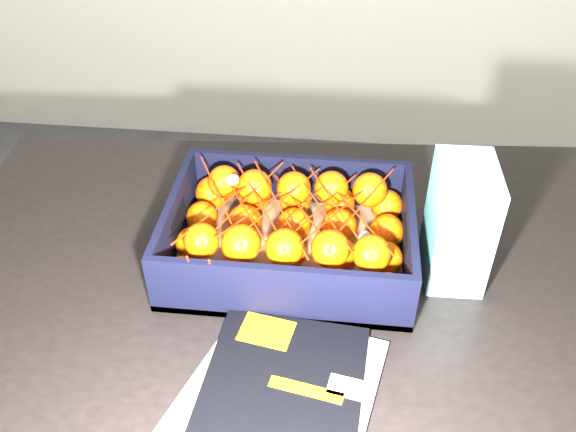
# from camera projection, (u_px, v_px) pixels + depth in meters

# --- Properties ---
(table) EXTENTS (1.26, 0.89, 0.75)m
(table) POSITION_uv_depth(u_px,v_px,m) (294.00, 314.00, 1.07)
(table) COLOR black
(table) RESTS_ON ground
(magazine_stack) EXTENTS (0.31, 0.33, 0.02)m
(magazine_stack) POSITION_uv_depth(u_px,v_px,m) (277.00, 402.00, 0.81)
(magazine_stack) COLOR silver
(magazine_stack) RESTS_ON table
(produce_crate) EXTENTS (0.39, 0.30, 0.11)m
(produce_crate) POSITION_uv_depth(u_px,v_px,m) (290.00, 242.00, 1.02)
(produce_crate) COLOR olive
(produce_crate) RESTS_ON table
(clementine_heap) EXTENTS (0.37, 0.28, 0.11)m
(clementine_heap) POSITION_uv_depth(u_px,v_px,m) (289.00, 229.00, 1.01)
(clementine_heap) COLOR #DB4B04
(clementine_heap) RESTS_ON produce_crate
(mesh_net) EXTENTS (0.33, 0.26, 0.09)m
(mesh_net) POSITION_uv_depth(u_px,v_px,m) (285.00, 210.00, 0.98)
(mesh_net) COLOR red
(mesh_net) RESTS_ON clementine_heap
(retail_carton) EXTENTS (0.09, 0.13, 0.20)m
(retail_carton) POSITION_uv_depth(u_px,v_px,m) (459.00, 222.00, 0.96)
(retail_carton) COLOR white
(retail_carton) RESTS_ON table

